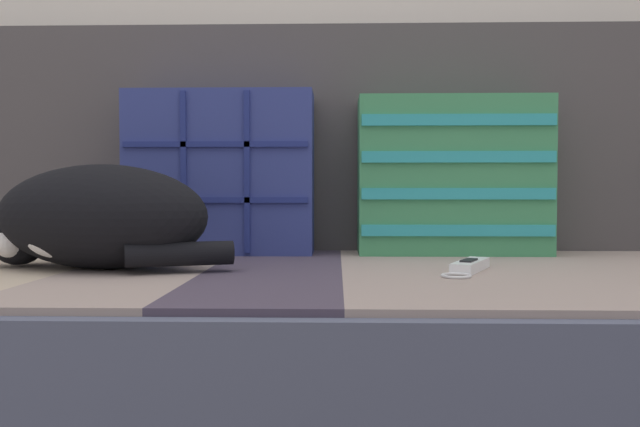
{
  "coord_description": "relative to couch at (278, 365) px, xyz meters",
  "views": [
    {
      "loc": [
        0.11,
        -1.05,
        0.5
      ],
      "look_at": [
        0.08,
        0.01,
        0.46
      ],
      "focal_mm": 35.0,
      "sensor_mm": 36.0,
      "label": 1
    }
  ],
  "objects": [
    {
      "name": "couch",
      "position": [
        0.0,
        0.0,
        0.0
      ],
      "size": [
        1.77,
        0.92,
        0.36
      ],
      "color": "gray",
      "rests_on": "ground_plane"
    },
    {
      "name": "throw_pillow_quilted",
      "position": [
        -0.15,
        0.24,
        0.36
      ],
      "size": [
        0.41,
        0.14,
        0.36
      ],
      "color": "navy",
      "rests_on": "couch"
    },
    {
      "name": "sofa_backrest",
      "position": [
        0.0,
        0.39,
        0.45
      ],
      "size": [
        1.73,
        0.14,
        0.53
      ],
      "color": "#474242",
      "rests_on": "couch"
    },
    {
      "name": "throw_pillow_striped",
      "position": [
        0.37,
        0.24,
        0.36
      ],
      "size": [
        0.41,
        0.14,
        0.34
      ],
      "color": "#3D8956",
      "rests_on": "couch"
    },
    {
      "name": "game_remote_far",
      "position": [
        0.34,
        -0.06,
        0.19
      ],
      "size": [
        0.12,
        0.19,
        0.02
      ],
      "color": "white",
      "rests_on": "couch"
    },
    {
      "name": "sleeping_cat",
      "position": [
        -0.32,
        -0.04,
        0.27
      ],
      "size": [
        0.46,
        0.27,
        0.19
      ],
      "color": "black",
      "rests_on": "couch"
    }
  ]
}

